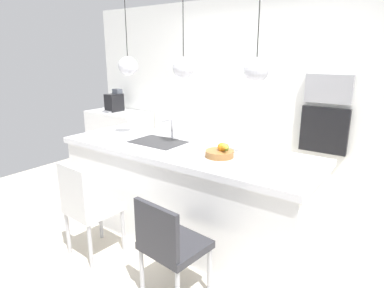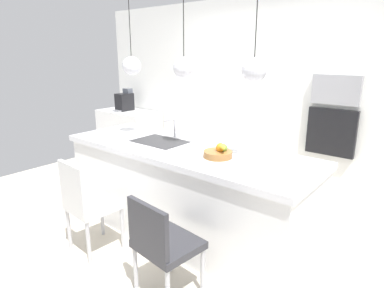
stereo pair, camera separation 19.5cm
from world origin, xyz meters
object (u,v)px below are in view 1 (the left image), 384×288
(fruit_bowl, at_px, (221,152))
(coffee_machine, at_px, (114,102))
(microwave, at_px, (329,89))
(oven, at_px, (324,130))
(chair_middle, at_px, (170,243))
(chair_near, at_px, (87,205))

(fruit_bowl, bearing_deg, coffee_machine, 155.48)
(microwave, bearing_deg, oven, 0.00)
(oven, bearing_deg, chair_middle, -100.63)
(fruit_bowl, relative_size, microwave, 0.48)
(fruit_bowl, distance_m, chair_middle, 0.95)
(coffee_machine, relative_size, microwave, 0.70)
(oven, height_order, chair_near, oven)
(microwave, height_order, chair_near, microwave)
(fruit_bowl, xyz_separation_m, oven, (0.49, 1.64, -0.04))
(microwave, distance_m, chair_middle, 2.66)
(microwave, bearing_deg, chair_near, -120.55)
(chair_middle, bearing_deg, coffee_machine, 144.44)
(chair_near, xyz_separation_m, chair_middle, (0.98, 0.01, -0.04))
(chair_near, bearing_deg, coffee_machine, 133.09)
(fruit_bowl, height_order, oven, oven)
(coffee_machine, bearing_deg, chair_middle, -35.56)
(coffee_machine, height_order, oven, coffee_machine)
(coffee_machine, distance_m, microwave, 3.47)
(fruit_bowl, height_order, microwave, microwave)
(coffee_machine, bearing_deg, chair_near, -46.91)
(microwave, relative_size, chair_near, 0.58)
(microwave, bearing_deg, fruit_bowl, -106.65)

